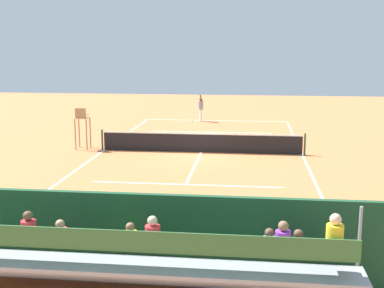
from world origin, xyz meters
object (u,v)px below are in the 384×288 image
(umpire_chair, at_px, (82,124))
(courtside_bench, at_px, (262,247))
(bleacher_stand, at_px, (133,262))
(tennis_player, at_px, (201,107))
(equipment_bag, at_px, (171,259))
(tennis_ball_near, at_px, (174,127))
(tennis_racket, at_px, (191,122))
(tennis_net, at_px, (201,142))

(umpire_chair, height_order, courtside_bench, umpire_chair)
(bleacher_stand, bearing_deg, tennis_player, -87.38)
(equipment_bag, height_order, tennis_ball_near, equipment_bag)
(bleacher_stand, relative_size, tennis_player, 4.70)
(tennis_racket, distance_m, tennis_ball_near, 2.57)
(tennis_net, height_order, equipment_bag, tennis_net)
(umpire_chair, distance_m, tennis_player, 11.56)
(equipment_bag, relative_size, tennis_ball_near, 13.64)
(equipment_bag, bearing_deg, tennis_player, -86.06)
(umpire_chair, height_order, tennis_racket, umpire_chair)
(umpire_chair, relative_size, tennis_ball_near, 32.42)
(tennis_player, bearing_deg, tennis_ball_near, 62.95)
(courtside_bench, height_order, tennis_ball_near, courtside_bench)
(tennis_net, height_order, tennis_racket, tennis_net)
(tennis_racket, bearing_deg, tennis_net, 99.70)
(tennis_racket, bearing_deg, tennis_ball_near, 71.79)
(bleacher_stand, relative_size, tennis_racket, 15.50)
(bleacher_stand, height_order, tennis_racket, bleacher_stand)
(courtside_bench, xyz_separation_m, equipment_bag, (2.19, 0.13, -0.38))
(tennis_net, height_order, courtside_bench, tennis_net)
(bleacher_stand, xyz_separation_m, tennis_racket, (1.84, -25.46, -0.93))
(tennis_net, bearing_deg, bleacher_stand, 90.42)
(tennis_net, xyz_separation_m, tennis_player, (1.07, -10.55, 0.51))
(equipment_bag, bearing_deg, bleacher_stand, 76.55)
(tennis_net, bearing_deg, courtside_bench, 101.76)
(bleacher_stand, height_order, courtside_bench, bleacher_stand)
(bleacher_stand, distance_m, equipment_bag, 2.14)
(tennis_net, relative_size, courtside_bench, 5.72)
(tennis_net, height_order, umpire_chair, umpire_chair)
(tennis_player, bearing_deg, courtside_bench, 99.15)
(bleacher_stand, bearing_deg, tennis_ball_near, -83.45)
(courtside_bench, bearing_deg, tennis_player, -80.85)
(bleacher_stand, bearing_deg, umpire_chair, -67.88)
(equipment_bag, relative_size, tennis_player, 0.47)
(bleacher_stand, distance_m, tennis_ball_near, 23.19)
(tennis_net, bearing_deg, tennis_ball_near, -71.76)
(bleacher_stand, height_order, equipment_bag, bleacher_stand)
(bleacher_stand, bearing_deg, courtside_bench, -142.05)
(bleacher_stand, distance_m, umpire_chair, 16.77)
(bleacher_stand, xyz_separation_m, tennis_ball_near, (2.65, -23.02, -0.92))
(bleacher_stand, relative_size, courtside_bench, 5.03)
(tennis_ball_near, bearing_deg, tennis_racket, -108.21)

